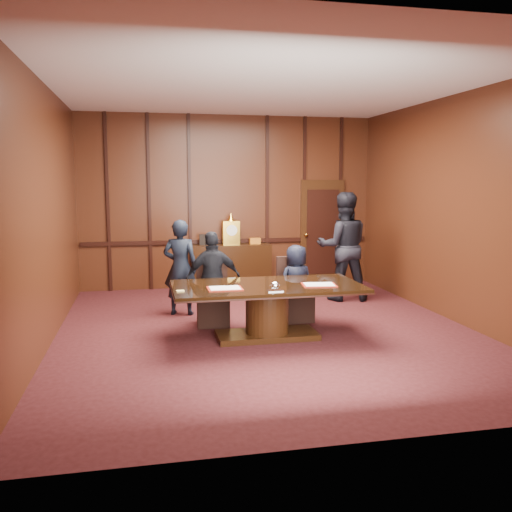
{
  "coord_description": "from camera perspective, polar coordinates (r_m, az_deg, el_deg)",
  "views": [
    {
      "loc": [
        -1.74,
        -7.52,
        2.19
      ],
      "look_at": [
        -0.07,
        0.46,
        1.05
      ],
      "focal_mm": 38.0,
      "sensor_mm": 36.0,
      "label": 1
    }
  ],
  "objects": [
    {
      "name": "witness_left",
      "position": [
        8.92,
        -7.95,
        -1.19
      ],
      "size": [
        0.66,
        0.53,
        1.57
      ],
      "primitive_type": "imported",
      "rotation": [
        0.0,
        0.0,
        2.84
      ],
      "color": "black",
      "rests_on": "ground"
    },
    {
      "name": "notepad",
      "position": [
        7.1,
        -7.98,
        -3.67
      ],
      "size": [
        0.11,
        0.08,
        0.01
      ],
      "primitive_type": "cube",
      "rotation": [
        0.0,
        0.0,
        0.08
      ],
      "color": "#F6D978",
      "rests_on": "conference_table"
    },
    {
      "name": "signatory_right",
      "position": [
        8.45,
        4.26,
        -2.89
      ],
      "size": [
        0.67,
        0.52,
        1.21
      ],
      "primitive_type": "imported",
      "rotation": [
        0.0,
        0.0,
        3.4
      ],
      "color": "black",
      "rests_on": "ground"
    },
    {
      "name": "signatory_left",
      "position": [
        8.17,
        -4.54,
        -2.43
      ],
      "size": [
        0.87,
        0.42,
        1.44
      ],
      "primitive_type": "imported",
      "rotation": [
        0.0,
        0.0,
        3.22
      ],
      "color": "black",
      "rests_on": "ground"
    },
    {
      "name": "sideboard",
      "position": [
        11.05,
        -2.63,
        -0.92
      ],
      "size": [
        1.6,
        0.45,
        1.54
      ],
      "color": "black",
      "rests_on": "ground"
    },
    {
      "name": "conference_table",
      "position": [
        7.55,
        1.18,
        -4.89
      ],
      "size": [
        2.62,
        1.32,
        0.76
      ],
      "color": "black",
      "rests_on": "ground"
    },
    {
      "name": "folder_left",
      "position": [
        7.21,
        -3.3,
        -3.42
      ],
      "size": [
        0.46,
        0.34,
        0.02
      ],
      "rotation": [
        0.0,
        0.0,
        -0.01
      ],
      "color": "maroon",
      "rests_on": "conference_table"
    },
    {
      "name": "room",
      "position": [
        7.88,
        1.44,
        4.57
      ],
      "size": [
        7.0,
        7.04,
        3.5
      ],
      "color": "black",
      "rests_on": "ground"
    },
    {
      "name": "witness_right",
      "position": [
        10.03,
        9.14,
        0.99
      ],
      "size": [
        1.07,
        0.89,
        1.98
      ],
      "primitive_type": "imported",
      "rotation": [
        0.0,
        0.0,
        2.98
      ],
      "color": "black",
      "rests_on": "ground"
    },
    {
      "name": "chair_left",
      "position": [
        8.33,
        -4.56,
        -5.23
      ],
      "size": [
        0.51,
        0.51,
        0.99
      ],
      "rotation": [
        0.0,
        0.0,
        -0.07
      ],
      "color": "black",
      "rests_on": "ground"
    },
    {
      "name": "chair_right",
      "position": [
        8.58,
        4.08,
        -4.83
      ],
      "size": [
        0.52,
        0.52,
        0.99
      ],
      "rotation": [
        0.0,
        0.0,
        0.08
      ],
      "color": "black",
      "rests_on": "ground"
    },
    {
      "name": "folder_right",
      "position": [
        7.5,
        6.65,
        -3.02
      ],
      "size": [
        0.5,
        0.39,
        0.02
      ],
      "rotation": [
        0.0,
        0.0,
        -0.14
      ],
      "color": "maroon",
      "rests_on": "conference_table"
    },
    {
      "name": "inkstand",
      "position": [
        7.06,
        2.01,
        -3.28
      ],
      "size": [
        0.2,
        0.14,
        0.12
      ],
      "color": "white",
      "rests_on": "conference_table"
    }
  ]
}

